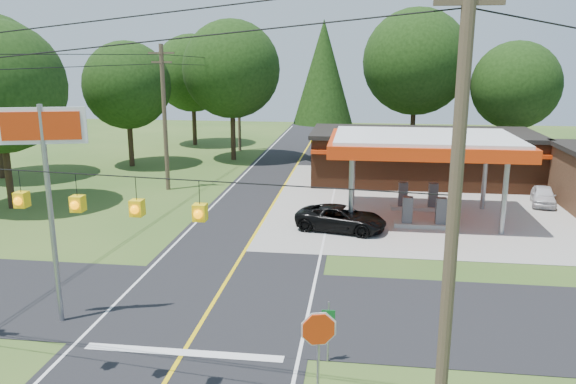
# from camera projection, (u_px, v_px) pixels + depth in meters

# --- Properties ---
(ground) EXTENTS (120.00, 120.00, 0.00)m
(ground) POSITION_uv_depth(u_px,v_px,m) (212.00, 305.00, 21.39)
(ground) COLOR #2E4F1C
(ground) RESTS_ON ground
(main_highway) EXTENTS (8.00, 120.00, 0.02)m
(main_highway) POSITION_uv_depth(u_px,v_px,m) (212.00, 305.00, 21.39)
(main_highway) COLOR black
(main_highway) RESTS_ON ground
(cross_road) EXTENTS (70.00, 7.00, 0.02)m
(cross_road) POSITION_uv_depth(u_px,v_px,m) (212.00, 304.00, 21.39)
(cross_road) COLOR black
(cross_road) RESTS_ON ground
(lane_center_yellow) EXTENTS (0.15, 110.00, 0.00)m
(lane_center_yellow) POSITION_uv_depth(u_px,v_px,m) (212.00, 304.00, 21.38)
(lane_center_yellow) COLOR yellow
(lane_center_yellow) RESTS_ON main_highway
(gas_canopy) EXTENTS (10.60, 7.40, 4.88)m
(gas_canopy) POSITION_uv_depth(u_px,v_px,m) (424.00, 146.00, 31.76)
(gas_canopy) COLOR gray
(gas_canopy) RESTS_ON ground
(convenience_store) EXTENTS (16.40, 7.55, 3.80)m
(convenience_store) POSITION_uv_depth(u_px,v_px,m) (422.00, 156.00, 41.81)
(convenience_store) COLOR #4F2916
(convenience_store) RESTS_ON ground
(utility_pole_near_right) EXTENTS (1.80, 0.30, 11.50)m
(utility_pole_near_right) POSITION_uv_depth(u_px,v_px,m) (454.00, 210.00, 12.29)
(utility_pole_near_right) COLOR #473828
(utility_pole_near_right) RESTS_ON ground
(utility_pole_far_left) EXTENTS (1.80, 0.30, 10.00)m
(utility_pole_far_left) POSITION_uv_depth(u_px,v_px,m) (165.00, 116.00, 38.49)
(utility_pole_far_left) COLOR #473828
(utility_pole_far_left) RESTS_ON ground
(utility_pole_north) EXTENTS (0.30, 0.30, 9.50)m
(utility_pole_north) POSITION_uv_depth(u_px,v_px,m) (239.00, 102.00, 54.79)
(utility_pole_north) COLOR #473828
(utility_pole_north) RESTS_ON ground
(overhead_beacons) EXTENTS (17.04, 2.04, 1.03)m
(overhead_beacons) POSITION_uv_depth(u_px,v_px,m) (105.00, 179.00, 14.26)
(overhead_beacons) COLOR black
(overhead_beacons) RESTS_ON ground
(treeline_backdrop) EXTENTS (70.27, 51.59, 13.30)m
(treeline_backdrop) POSITION_uv_depth(u_px,v_px,m) (302.00, 79.00, 42.63)
(treeline_backdrop) COLOR #332316
(treeline_backdrop) RESTS_ON ground
(suv_car) EXTENTS (5.78, 5.78, 1.35)m
(suv_car) POSITION_uv_depth(u_px,v_px,m) (341.00, 218.00, 30.29)
(suv_car) COLOR black
(suv_car) RESTS_ON ground
(sedan_car) EXTENTS (4.13, 4.13, 1.18)m
(sedan_car) POSITION_uv_depth(u_px,v_px,m) (543.00, 196.00, 35.48)
(sedan_car) COLOR silver
(sedan_car) RESTS_ON ground
(big_stop_sign) EXTENTS (2.79, 0.83, 7.71)m
(big_stop_sign) POSITION_uv_depth(u_px,v_px,m) (45.00, 161.00, 18.70)
(big_stop_sign) COLOR gray
(big_stop_sign) RESTS_ON ground
(octagonal_stop_sign) EXTENTS (0.96, 0.31, 2.89)m
(octagonal_stop_sign) POSITION_uv_depth(u_px,v_px,m) (319.00, 337.00, 14.51)
(octagonal_stop_sign) COLOR gray
(octagonal_stop_sign) RESTS_ON ground
(route_sign_post) EXTENTS (0.41, 0.09, 2.01)m
(route_sign_post) POSITION_uv_depth(u_px,v_px,m) (328.00, 327.00, 17.13)
(route_sign_post) COLOR gray
(route_sign_post) RESTS_ON ground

